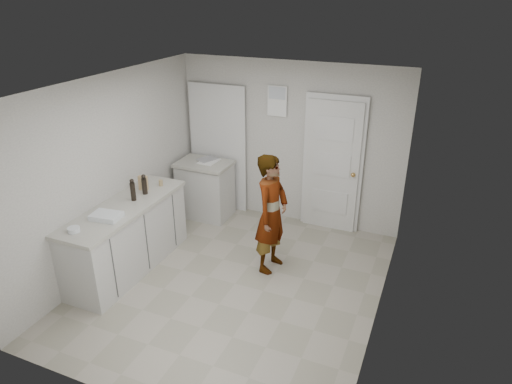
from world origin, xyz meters
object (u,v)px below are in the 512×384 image
at_px(baking_dish, 106,216).
at_px(egg_bowl, 74,230).
at_px(spice_jar, 161,183).
at_px(oil_cruet_a, 144,185).
at_px(person, 272,214).
at_px(cake_mix_box, 143,183).
at_px(oil_cruet_b, 133,190).

xyz_separation_m(baking_dish, egg_bowl, (-0.12, -0.41, -0.00)).
xyz_separation_m(spice_jar, oil_cruet_a, (-0.04, -0.31, 0.09)).
height_order(person, oil_cruet_a, person).
relative_size(oil_cruet_a, egg_bowl, 2.01).
distance_m(cake_mix_box, oil_cruet_b, 0.34).
distance_m(person, baking_dish, 2.02).
relative_size(person, egg_bowl, 11.55).
distance_m(cake_mix_box, spice_jar, 0.25).
relative_size(cake_mix_box, spice_jar, 2.33).
height_order(person, spice_jar, person).
relative_size(person, baking_dish, 4.28).
bearing_deg(cake_mix_box, oil_cruet_b, -87.18).
relative_size(spice_jar, oil_cruet_b, 0.28).
xyz_separation_m(spice_jar, egg_bowl, (-0.17, -1.48, -0.02)).
relative_size(oil_cruet_b, baking_dish, 0.80).
bearing_deg(egg_bowl, person, 39.95).
bearing_deg(baking_dish, oil_cruet_a, 89.46).
xyz_separation_m(cake_mix_box, oil_cruet_b, (0.08, -0.33, 0.04)).
relative_size(oil_cruet_b, egg_bowl, 2.16).
distance_m(spice_jar, oil_cruet_b, 0.54).
height_order(cake_mix_box, baking_dish, cake_mix_box).
relative_size(person, spice_jar, 18.79).
relative_size(cake_mix_box, oil_cruet_b, 0.66).
bearing_deg(egg_bowl, oil_cruet_a, 83.76).
height_order(oil_cruet_b, baking_dish, oil_cruet_b).
distance_m(spice_jar, oil_cruet_a, 0.32).
bearing_deg(oil_cruet_a, baking_dish, -90.54).
relative_size(cake_mix_box, oil_cruet_a, 0.71).
xyz_separation_m(cake_mix_box, baking_dish, (0.09, -0.87, -0.07)).
distance_m(cake_mix_box, oil_cruet_a, 0.15).
height_order(person, baking_dish, person).
distance_m(spice_jar, egg_bowl, 1.49).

